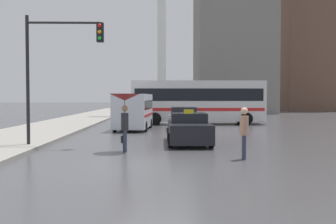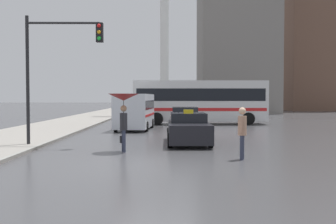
# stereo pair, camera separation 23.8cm
# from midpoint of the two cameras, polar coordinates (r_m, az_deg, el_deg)

# --- Properties ---
(ground_plane) EXTENTS (300.00, 300.00, 0.00)m
(ground_plane) POSITION_cam_midpoint_polar(r_m,az_deg,el_deg) (12.45, -1.10, -7.58)
(ground_plane) COLOR #424244
(taxi) EXTENTS (1.91, 4.56, 1.54)m
(taxi) POSITION_cam_midpoint_polar(r_m,az_deg,el_deg) (17.95, 3.35, -2.48)
(taxi) COLOR black
(taxi) RESTS_ON ground_plane
(sedan_red) EXTENTS (1.91, 4.44, 1.48)m
(sedan_red) POSITION_cam_midpoint_polar(r_m,az_deg,el_deg) (25.22, 2.72, -1.12)
(sedan_red) COLOR #B7B2AD
(sedan_red) RESTS_ON ground_plane
(ambulance_van) EXTENTS (2.39, 5.21, 2.32)m
(ambulance_van) POSITION_cam_midpoint_polar(r_m,az_deg,el_deg) (25.72, -4.57, 0.31)
(ambulance_van) COLOR silver
(ambulance_van) RESTS_ON ground_plane
(city_bus) EXTENTS (10.28, 2.71, 3.39)m
(city_bus) POSITION_cam_midpoint_polar(r_m,az_deg,el_deg) (30.95, 4.82, 1.71)
(city_bus) COLOR silver
(city_bus) RESTS_ON ground_plane
(pedestrian_with_umbrella) EXTENTS (1.18, 1.18, 2.24)m
(pedestrian_with_umbrella) POSITION_cam_midpoint_polar(r_m,az_deg,el_deg) (15.14, -6.03, 1.27)
(pedestrian_with_umbrella) COLOR #2D3347
(pedestrian_with_umbrella) RESTS_ON ground_plane
(pedestrian_man) EXTENTS (0.37, 0.44, 1.77)m
(pedestrian_man) POSITION_cam_midpoint_polar(r_m,az_deg,el_deg) (13.46, 11.21, -2.40)
(pedestrian_man) COLOR #2D3347
(pedestrian_man) RESTS_ON ground_plane
(traffic_light) EXTENTS (3.25, 0.38, 5.52)m
(traffic_light) POSITION_cam_midpoint_polar(r_m,az_deg,el_deg) (17.23, -15.31, 7.80)
(traffic_light) COLOR black
(traffic_light) RESTS_ON ground_plane
(building_tower_near) EXTENTS (10.03, 9.45, 26.52)m
(building_tower_near) POSITION_cam_midpoint_polar(r_m,az_deg,el_deg) (55.24, 10.06, 13.75)
(building_tower_near) COLOR gray
(building_tower_near) RESTS_ON ground_plane
(building_tower_far) EXTENTS (10.06, 13.07, 31.53)m
(building_tower_far) POSITION_cam_midpoint_polar(r_m,az_deg,el_deg) (71.38, 20.23, 13.04)
(building_tower_far) COLOR brown
(building_tower_far) RESTS_ON ground_plane
(monument_cross) EXTENTS (8.03, 0.90, 18.25)m
(monument_cross) POSITION_cam_midpoint_polar(r_m,az_deg,el_deg) (43.08, -0.37, 13.17)
(monument_cross) COLOR white
(monument_cross) RESTS_ON ground_plane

